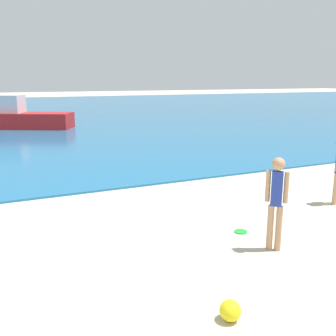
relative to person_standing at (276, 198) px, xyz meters
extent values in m
cube|color=#1E6B9E|center=(-0.88, 35.05, -0.97)|extent=(160.00, 60.00, 0.06)
cylinder|color=tan|center=(-0.06, 0.05, -0.57)|extent=(0.12, 0.12, 0.86)
cylinder|color=tan|center=(0.06, -0.05, -0.57)|extent=(0.12, 0.12, 0.86)
cube|color=#233899|center=(0.00, 0.00, 0.19)|extent=(0.23, 0.22, 0.65)
sphere|color=tan|center=(0.00, 0.00, 0.64)|extent=(0.23, 0.23, 0.23)
cylinder|color=tan|center=(-0.12, 0.11, 0.22)|extent=(0.09, 0.09, 0.58)
cylinder|color=tan|center=(0.12, -0.11, 0.22)|extent=(0.09, 0.09, 0.58)
cylinder|color=green|center=(-0.06, 0.95, -0.99)|extent=(0.26, 0.26, 0.03)
cylinder|color=tan|center=(3.15, 1.46, -0.59)|extent=(0.11, 0.11, 0.82)
cylinder|color=tan|center=(3.27, 1.55, -0.59)|extent=(0.11, 0.11, 0.82)
cube|color=red|center=(-2.70, 20.83, -0.46)|extent=(6.29, 4.53, 0.97)
cube|color=silver|center=(-3.67, 21.34, 0.58)|extent=(2.57, 2.22, 1.09)
sphere|color=yellow|center=(-1.95, -1.50, -0.86)|extent=(0.29, 0.29, 0.29)
camera|label=1|loc=(-4.59, -5.26, 2.12)|focal=41.24mm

